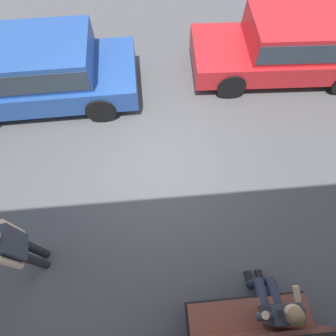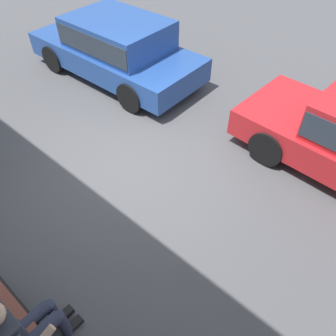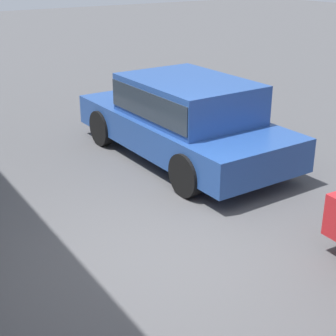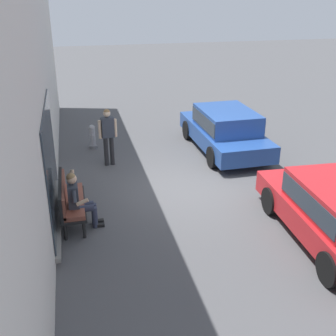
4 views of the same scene
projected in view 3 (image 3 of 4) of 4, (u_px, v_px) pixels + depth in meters
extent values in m
plane|color=#4C4C4F|center=(152.00, 257.00, 5.92)|extent=(60.00, 60.00, 0.00)
cube|color=#23478E|center=(182.00, 129.00, 8.70)|extent=(4.26, 1.87, 0.52)
cube|color=#23478E|center=(188.00, 98.00, 8.36)|extent=(2.23, 1.61, 0.62)
cube|color=#28333D|center=(188.00, 98.00, 8.36)|extent=(2.18, 1.65, 0.44)
cylinder|color=black|center=(102.00, 128.00, 9.34)|extent=(0.65, 0.19, 0.65)
cylinder|color=black|center=(179.00, 113.00, 10.22)|extent=(0.65, 0.19, 0.65)
cylinder|color=black|center=(186.00, 175.00, 7.32)|extent=(0.65, 0.19, 0.65)
cylinder|color=black|center=(273.00, 152.00, 8.21)|extent=(0.65, 0.19, 0.65)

